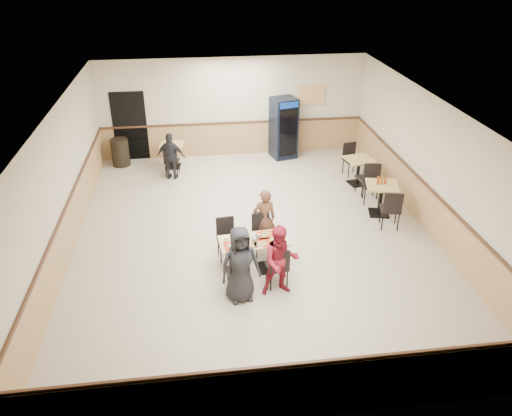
{
  "coord_description": "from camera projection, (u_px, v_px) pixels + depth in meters",
  "views": [
    {
      "loc": [
        -1.23,
        -9.66,
        5.95
      ],
      "look_at": [
        -0.02,
        -0.5,
        0.98
      ],
      "focal_mm": 35.0,
      "sensor_mm": 36.0,
      "label": 1
    }
  ],
  "objects": [
    {
      "name": "diner_woman_right",
      "position": [
        281.0,
        261.0,
        9.23
      ],
      "size": [
        0.72,
        0.57,
        1.44
      ],
      "primitive_type": "imported",
      "rotation": [
        0.0,
        0.0,
        0.04
      ],
      "color": "maroon",
      "rests_on": "ground"
    },
    {
      "name": "diner_man_opposite",
      "position": [
        264.0,
        219.0,
        10.66
      ],
      "size": [
        0.54,
        0.38,
        1.39
      ],
      "primitive_type": "imported",
      "rotation": [
        0.0,
        0.0,
        3.25
      ],
      "color": "brown",
      "rests_on": "ground"
    },
    {
      "name": "side_table_near_chair_north",
      "position": [
        372.0,
        184.0,
        12.62
      ],
      "size": [
        0.56,
        0.56,
        1.01
      ],
      "primitive_type": null,
      "rotation": [
        0.0,
        0.0,
        -0.23
      ],
      "color": "black",
      "rests_on": "ground"
    },
    {
      "name": "diner_woman_left",
      "position": [
        240.0,
        264.0,
        9.06
      ],
      "size": [
        0.82,
        0.62,
        1.51
      ],
      "primitive_type": "imported",
      "rotation": [
        0.0,
        0.0,
        0.2
      ],
      "color": "black",
      "rests_on": "ground"
    },
    {
      "name": "side_table_far_chair_north",
      "position": [
        352.0,
        160.0,
        14.12
      ],
      "size": [
        0.52,
        0.52,
        0.95
      ],
      "primitive_type": null,
      "rotation": [
        0.0,
        0.0,
        0.2
      ],
      "color": "black",
      "rests_on": "ground"
    },
    {
      "name": "lone_diner",
      "position": [
        171.0,
        156.0,
        13.82
      ],
      "size": [
        0.84,
        0.53,
        1.34
      ],
      "primitive_type": "imported",
      "rotation": [
        0.0,
        0.0,
        2.86
      ],
      "color": "black",
      "rests_on": "ground"
    },
    {
      "name": "trash_bin",
      "position": [
        120.0,
        152.0,
        14.78
      ],
      "size": [
        0.52,
        0.52,
        0.82
      ],
      "primitive_type": "cylinder",
      "color": "black",
      "rests_on": "ground"
    },
    {
      "name": "main_chairs",
      "position": [
        251.0,
        252.0,
        9.98
      ],
      "size": [
        1.34,
        1.68,
        0.91
      ],
      "rotation": [
        0.0,
        0.0,
        0.1
      ],
      "color": "black",
      "rests_on": "ground"
    },
    {
      "name": "back_table_chair_lone",
      "position": [
        172.0,
        160.0,
        14.13
      ],
      "size": [
        0.47,
        0.47,
        0.91
      ],
      "primitive_type": null,
      "rotation": [
        0.0,
        0.0,
        3.0
      ],
      "color": "black",
      "rests_on": "ground"
    },
    {
      "name": "side_table_far_chair_south",
      "position": [
        365.0,
        177.0,
        13.07
      ],
      "size": [
        0.52,
        0.52,
        0.95
      ],
      "primitive_type": null,
      "rotation": [
        0.0,
        0.0,
        3.34
      ],
      "color": "black",
      "rests_on": "ground"
    },
    {
      "name": "back_table",
      "position": [
        172.0,
        152.0,
        14.62
      ],
      "size": [
        0.75,
        0.75,
        0.72
      ],
      "rotation": [
        0.0,
        0.0,
        -0.14
      ],
      "color": "black",
      "rests_on": "ground"
    },
    {
      "name": "ground",
      "position": [
        254.0,
        236.0,
        11.39
      ],
      "size": [
        10.0,
        10.0,
        0.0
      ],
      "primitive_type": "plane",
      "color": "beige",
      "rests_on": "ground"
    },
    {
      "name": "tabletop_clutter",
      "position": [
        254.0,
        241.0,
        9.81
      ],
      "size": [
        1.18,
        0.66,
        0.12
      ],
      "rotation": [
        0.0,
        0.0,
        0.1
      ],
      "color": "red",
      "rests_on": "main_table"
    },
    {
      "name": "condiment_caddy",
      "position": [
        381.0,
        181.0,
        11.92
      ],
      "size": [
        0.23,
        0.06,
        0.2
      ],
      "color": "#B7350D",
      "rests_on": "side_table_near"
    },
    {
      "name": "side_table_near_chair_south",
      "position": [
        391.0,
        208.0,
        11.51
      ],
      "size": [
        0.56,
        0.56,
        1.01
      ],
      "primitive_type": null,
      "rotation": [
        0.0,
        0.0,
        2.91
      ],
      "color": "black",
      "rests_on": "ground"
    },
    {
      "name": "main_table",
      "position": [
        253.0,
        250.0,
        9.98
      ],
      "size": [
        1.4,
        0.8,
        0.72
      ],
      "rotation": [
        0.0,
        0.0,
        0.1
      ],
      "color": "black",
      "rests_on": "ground"
    },
    {
      "name": "pepsi_cooler",
      "position": [
        284.0,
        128.0,
        15.14
      ],
      "size": [
        0.84,
        0.84,
        1.85
      ],
      "rotation": [
        0.0,
        0.0,
        0.25
      ],
      "color": "black",
      "rests_on": "ground"
    },
    {
      "name": "room_shell",
      "position": [
        307.0,
        164.0,
        13.55
      ],
      "size": [
        10.0,
        10.0,
        10.0
      ],
      "color": "silver",
      "rests_on": "ground"
    },
    {
      "name": "side_table_near",
      "position": [
        381.0,
        195.0,
        12.05
      ],
      "size": [
        0.89,
        0.89,
        0.79
      ],
      "rotation": [
        0.0,
        0.0,
        -0.23
      ],
      "color": "black",
      "rests_on": "ground"
    },
    {
      "name": "side_table_far",
      "position": [
        358.0,
        167.0,
        13.58
      ],
      "size": [
        0.82,
        0.82,
        0.75
      ],
      "rotation": [
        0.0,
        0.0,
        0.2
      ],
      "color": "black",
      "rests_on": "ground"
    }
  ]
}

